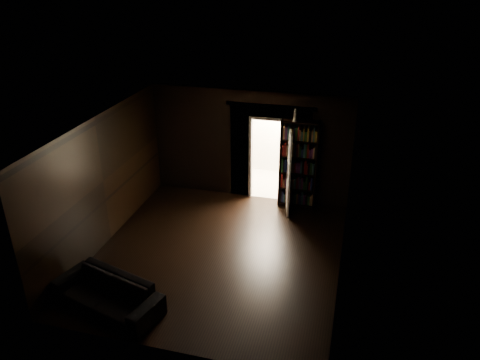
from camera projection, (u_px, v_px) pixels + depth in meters
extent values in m
plane|color=black|center=(218.00, 254.00, 9.83)|extent=(5.50, 5.50, 0.00)
cube|color=black|center=(204.00, 141.00, 11.94)|extent=(2.55, 0.10, 2.80)
cube|color=black|center=(320.00, 152.00, 11.27)|extent=(1.55, 0.10, 2.80)
cube|color=black|center=(271.00, 106.00, 11.09)|extent=(0.90, 0.10, 0.70)
cube|color=black|center=(103.00, 181.00, 9.79)|extent=(0.02, 5.50, 2.80)
cube|color=black|center=(346.00, 211.00, 8.65)|extent=(0.02, 5.50, 2.80)
cube|color=black|center=(161.00, 279.00, 6.82)|extent=(5.00, 0.02, 2.80)
cube|color=beige|center=(215.00, 128.00, 8.62)|extent=(5.00, 5.50, 0.02)
cube|color=white|center=(269.00, 161.00, 11.65)|extent=(1.04, 0.06, 2.17)
cube|color=beige|center=(275.00, 185.00, 12.92)|extent=(2.20, 1.80, 0.10)
cube|color=silver|center=(282.00, 132.00, 13.12)|extent=(2.20, 0.10, 2.40)
cube|color=silver|center=(238.00, 139.00, 12.62)|extent=(0.10, 1.60, 2.40)
cube|color=silver|center=(316.00, 146.00, 12.14)|extent=(0.10, 1.60, 2.40)
cube|color=silver|center=(278.00, 96.00, 11.84)|extent=(2.20, 1.80, 0.10)
cube|color=#D7737E|center=(283.00, 97.00, 12.62)|extent=(2.00, 0.04, 0.26)
imported|color=black|center=(107.00, 289.00, 8.18)|extent=(2.18, 1.39, 0.78)
cube|color=black|center=(298.00, 164.00, 11.32)|extent=(0.94, 0.45, 2.20)
cube|color=white|center=(300.00, 151.00, 12.80)|extent=(0.92, 0.88, 1.65)
cube|color=white|center=(289.00, 171.00, 11.16)|extent=(0.23, 0.84, 2.05)
cube|color=silver|center=(295.00, 115.00, 10.74)|extent=(0.12, 0.12, 0.31)
cube|color=black|center=(302.00, 119.00, 12.36)|extent=(0.61, 0.15, 0.25)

